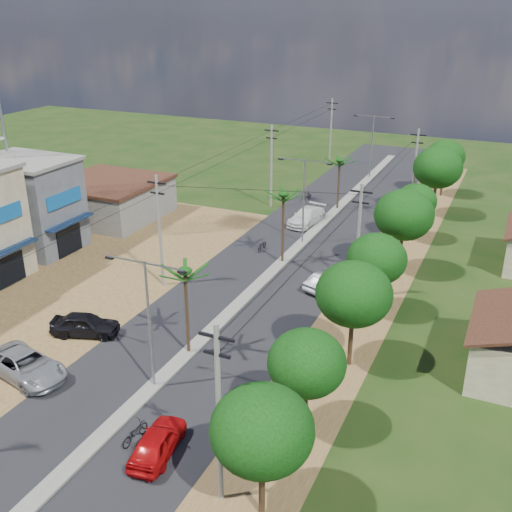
{
  "coord_description": "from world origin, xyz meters",
  "views": [
    {
      "loc": [
        17.43,
        -24.21,
        20.59
      ],
      "look_at": [
        0.23,
        13.95,
        3.0
      ],
      "focal_mm": 42.0,
      "sensor_mm": 36.0,
      "label": 1
    }
  ],
  "objects_px": {
    "car_parked_dark": "(85,325)",
    "car_red_near": "(158,442)",
    "car_white_far": "(306,217)",
    "car_silver_mid": "(326,281)",
    "moto_rider_east": "(135,433)",
    "car_parked_silver": "(26,366)"
  },
  "relations": [
    {
      "from": "car_silver_mid",
      "to": "car_white_far",
      "type": "bearing_deg",
      "value": -44.56
    },
    {
      "from": "moto_rider_east",
      "to": "car_parked_silver",
      "type": "bearing_deg",
      "value": -7.56
    },
    {
      "from": "car_parked_silver",
      "to": "moto_rider_east",
      "type": "xyz_separation_m",
      "value": [
        9.22,
        -2.1,
        -0.29
      ]
    },
    {
      "from": "car_red_near",
      "to": "car_silver_mid",
      "type": "bearing_deg",
      "value": -103.55
    },
    {
      "from": "car_parked_dark",
      "to": "car_silver_mid",
      "type": "bearing_deg",
      "value": -62.08
    },
    {
      "from": "car_silver_mid",
      "to": "car_parked_silver",
      "type": "xyz_separation_m",
      "value": [
        -12.5,
        -18.88,
        0.13
      ]
    },
    {
      "from": "car_silver_mid",
      "to": "car_parked_dark",
      "type": "height_order",
      "value": "car_parked_dark"
    },
    {
      "from": "car_red_near",
      "to": "car_white_far",
      "type": "distance_m",
      "value": 35.24
    },
    {
      "from": "car_red_near",
      "to": "car_white_far",
      "type": "height_order",
      "value": "car_white_far"
    },
    {
      "from": "car_red_near",
      "to": "car_white_far",
      "type": "xyz_separation_m",
      "value": [
        -4.82,
        34.91,
        0.06
      ]
    },
    {
      "from": "car_white_far",
      "to": "moto_rider_east",
      "type": "bearing_deg",
      "value": -77.74
    },
    {
      "from": "car_silver_mid",
      "to": "car_parked_dark",
      "type": "distance_m",
      "value": 18.35
    },
    {
      "from": "car_parked_dark",
      "to": "moto_rider_east",
      "type": "xyz_separation_m",
      "value": [
        9.22,
        -7.54,
        -0.27
      ]
    },
    {
      "from": "car_parked_dark",
      "to": "car_red_near",
      "type": "bearing_deg",
      "value": -145.2
    },
    {
      "from": "car_white_far",
      "to": "car_parked_silver",
      "type": "height_order",
      "value": "car_parked_silver"
    },
    {
      "from": "car_red_near",
      "to": "car_parked_dark",
      "type": "distance_m",
      "value": 13.39
    },
    {
      "from": "car_red_near",
      "to": "moto_rider_east",
      "type": "xyz_separation_m",
      "value": [
        -1.6,
        0.34,
        -0.23
      ]
    },
    {
      "from": "car_white_far",
      "to": "car_parked_dark",
      "type": "xyz_separation_m",
      "value": [
        -6.0,
        -27.03,
        -0.01
      ]
    },
    {
      "from": "car_red_near",
      "to": "car_parked_dark",
      "type": "bearing_deg",
      "value": -45.1
    },
    {
      "from": "car_silver_mid",
      "to": "moto_rider_east",
      "type": "distance_m",
      "value": 21.23
    },
    {
      "from": "car_red_near",
      "to": "car_silver_mid",
      "type": "distance_m",
      "value": 21.38
    },
    {
      "from": "car_silver_mid",
      "to": "moto_rider_east",
      "type": "bearing_deg",
      "value": 101.01
    }
  ]
}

